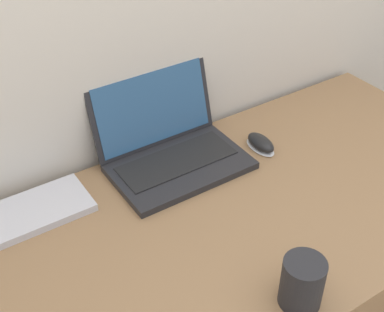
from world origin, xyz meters
The scene contains 5 objects.
desk centered at (0.00, 0.37, 0.39)m, with size 1.47×0.74×0.77m.
laptop centered at (-0.08, 0.65, 0.82)m, with size 0.37×0.29×0.24m.
drink_cup centered at (-0.11, 0.08, 0.83)m, with size 0.09×0.09×0.12m.
computer_mouse centered at (0.18, 0.55, 0.79)m, with size 0.06×0.11×0.04m.
external_keyboard centered at (-0.55, 0.64, 0.78)m, with size 0.44×0.15×0.02m.
Camera 1 is at (-0.69, -0.40, 1.69)m, focal length 50.00 mm.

